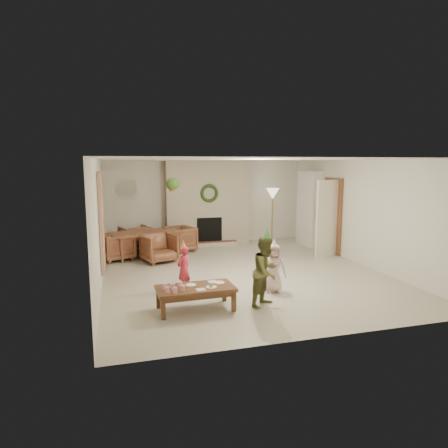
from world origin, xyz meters
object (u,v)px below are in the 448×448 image
object	(u,v)px
coffee_table_top	(195,288)
child_pink	(274,268)
dining_chair_far	(135,238)
dining_chair_right	(180,239)
child_plaid	(266,271)
child_red	(184,269)
dining_chair_left	(117,246)
dining_table	(146,244)
dining_chair_near	(159,248)

from	to	relation	value
coffee_table_top	child_pink	size ratio (longest dim) A/B	1.38
dining_chair_far	coffee_table_top	xyz separation A→B (m)	(0.72, -4.90, 0.02)
dining_chair_right	child_plaid	xyz separation A→B (m)	(0.74, -4.59, 0.25)
child_pink	dining_chair_far	bearing A→B (deg)	132.37
dining_chair_far	child_plaid	size ratio (longest dim) A/B	0.64
dining_chair_far	child_pink	world-z (taller)	child_pink
dining_chair_right	child_red	world-z (taller)	child_red
dining_chair_left	child_red	world-z (taller)	child_red
dining_chair_right	child_plaid	size ratio (longest dim) A/B	0.64
dining_table	child_red	xyz separation A→B (m)	(0.44, -3.18, 0.13)
dining_table	child_pink	xyz separation A→B (m)	(2.08, -3.64, 0.15)
dining_chair_far	dining_chair_right	size ratio (longest dim) A/B	1.00
child_plaid	child_pink	bearing A→B (deg)	20.68
child_red	child_plaid	distance (m)	1.66
coffee_table_top	child_pink	xyz separation A→B (m)	(1.61, 0.52, 0.10)
dining_table	dining_chair_left	distance (m)	0.79
dining_table	child_plaid	distance (m)	4.60
dining_chair_right	child_red	distance (m)	3.53
dining_chair_far	coffee_table_top	bearing A→B (deg)	79.76
coffee_table_top	child_pink	distance (m)	1.70
child_red	child_plaid	bearing A→B (deg)	98.10
dining_chair_right	coffee_table_top	bearing A→B (deg)	-24.51
dining_table	child_plaid	size ratio (longest dim) A/B	1.49
child_plaid	child_pink	distance (m)	0.77
dining_chair_right	dining_chair_far	bearing A→B (deg)	-128.66
coffee_table_top	child_pink	bearing A→B (deg)	15.86
dining_table	dining_chair_near	distance (m)	0.79
child_plaid	coffee_table_top	bearing A→B (deg)	137.81
dining_chair_right	child_plaid	bearing A→B (deg)	-9.42
dining_chair_near	child_pink	xyz separation A→B (m)	(1.83, -2.89, 0.12)
child_plaid	child_pink	size ratio (longest dim) A/B	1.30
dining_chair_right	coffee_table_top	distance (m)	4.49
dining_table	child_red	world-z (taller)	child_red
dining_chair_right	child_pink	xyz separation A→B (m)	(1.15, -3.95, 0.12)
dining_chair_left	dining_chair_right	world-z (taller)	same
dining_chair_far	dining_chair_right	distance (m)	1.26
dining_chair_left	dining_chair_right	xyz separation A→B (m)	(1.68, 0.56, 0.00)
dining_chair_near	child_plaid	size ratio (longest dim) A/B	0.64
dining_chair_near	coffee_table_top	bearing A→B (deg)	-104.94
dining_chair_left	coffee_table_top	size ratio (longest dim) A/B	0.60
dining_chair_near	coffee_table_top	world-z (taller)	dining_chair_near
coffee_table_top	dining_chair_left	bearing A→B (deg)	105.33
dining_chair_left	dining_table	bearing A→B (deg)	-90.00
child_plaid	dining_chair_right	bearing A→B (deg)	62.61
child_red	dining_chair_right	bearing A→B (deg)	-138.16
dining_chair_far	dining_chair_left	world-z (taller)	same
dining_table	dining_chair_far	bearing A→B (deg)	90.00
dining_table	dining_chair_left	xyz separation A→B (m)	(-0.75, -0.25, 0.03)
dining_table	child_pink	bearing A→B (deg)	-78.79
dining_chair_near	child_red	size ratio (longest dim) A/B	0.87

